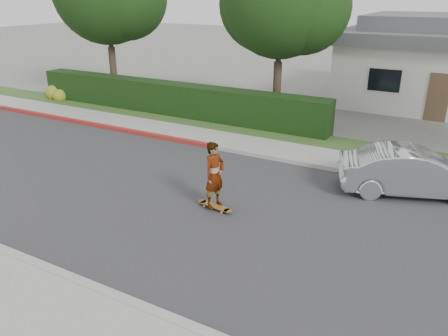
{
  "coord_description": "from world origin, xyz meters",
  "views": [
    {
      "loc": [
        8.71,
        -8.88,
        5.31
      ],
      "look_at": [
        3.55,
        0.46,
        1.0
      ],
      "focal_mm": 35.0,
      "sensor_mm": 36.0,
      "label": 1
    }
  ],
  "objects": [
    {
      "name": "skateboard",
      "position": [
        3.55,
        -0.04,
        0.09
      ],
      "size": [
        1.1,
        0.38,
        0.1
      ],
      "rotation": [
        0.0,
        0.0,
        -0.15
      ],
      "color": "gold",
      "rests_on": "ground"
    },
    {
      "name": "hedge",
      "position": [
        -3.0,
        7.2,
        0.75
      ],
      "size": [
        15.0,
        1.0,
        1.5
      ],
      "primitive_type": "cube",
      "color": "black",
      "rests_on": "ground"
    },
    {
      "name": "curb_red_section",
      "position": [
        -5.0,
        4.1,
        0.08
      ],
      "size": [
        12.0,
        0.21,
        0.15
      ],
      "primitive_type": "cube",
      "color": "maroon",
      "rests_on": "ground"
    },
    {
      "name": "road",
      "position": [
        0.0,
        0.0,
        0.01
      ],
      "size": [
        60.0,
        8.0,
        0.01
      ],
      "primitive_type": "cube",
      "color": "#2D2D30",
      "rests_on": "ground"
    },
    {
      "name": "flowering_shrub",
      "position": [
        -10.01,
        6.74,
        0.33
      ],
      "size": [
        1.4,
        1.0,
        0.9
      ],
      "color": "#2D4C19",
      "rests_on": "ground"
    },
    {
      "name": "planting_strip",
      "position": [
        0.0,
        6.6,
        0.05
      ],
      "size": [
        60.0,
        1.6,
        0.1
      ],
      "primitive_type": "cube",
      "color": "#2D4C1E",
      "rests_on": "ground"
    },
    {
      "name": "tree_center",
      "position": [
        1.49,
        9.19,
        4.9
      ],
      "size": [
        5.66,
        4.84,
        7.44
      ],
      "color": "#33261C",
      "rests_on": "ground"
    },
    {
      "name": "skateboarder",
      "position": [
        3.55,
        -0.04,
        0.98
      ],
      "size": [
        0.55,
        0.71,
        1.75
      ],
      "primitive_type": "imported",
      "rotation": [
        0.0,
        0.0,
        1.35
      ],
      "color": "white",
      "rests_on": "skateboard"
    },
    {
      "name": "ground",
      "position": [
        0.0,
        0.0,
        0.0
      ],
      "size": [
        120.0,
        120.0,
        0.0
      ],
      "primitive_type": "plane",
      "color": "slate",
      "rests_on": "ground"
    },
    {
      "name": "car_silver",
      "position": [
        7.91,
        3.5,
        0.66
      ],
      "size": [
        4.25,
        2.71,
        1.32
      ],
      "primitive_type": "imported",
      "rotation": [
        0.0,
        0.0,
        1.92
      ],
      "color": "silver",
      "rests_on": "ground"
    },
    {
      "name": "sidewalk_far",
      "position": [
        0.0,
        5.0,
        0.06
      ],
      "size": [
        60.0,
        1.6,
        0.12
      ],
      "primitive_type": "cube",
      "color": "gray",
      "rests_on": "ground"
    },
    {
      "name": "curb_far",
      "position": [
        0.0,
        4.1,
        0.07
      ],
      "size": [
        60.0,
        0.2,
        0.15
      ],
      "primitive_type": "cube",
      "color": "#9E9E99",
      "rests_on": "ground"
    }
  ]
}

